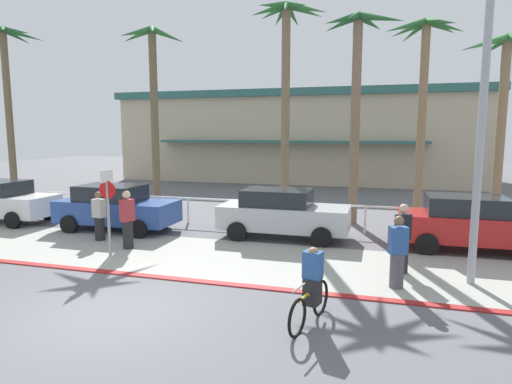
# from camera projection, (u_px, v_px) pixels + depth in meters

# --- Properties ---
(ground_plane) EXTENTS (80.00, 80.00, 0.00)m
(ground_plane) POSITION_uv_depth(u_px,v_px,m) (254.00, 219.00, 18.24)
(ground_plane) COLOR #5B5B60
(sidewalk_strip) EXTENTS (44.00, 4.00, 0.02)m
(sidewalk_strip) POSITION_uv_depth(u_px,v_px,m) (198.00, 256.00, 12.72)
(sidewalk_strip) COLOR #9E9E93
(sidewalk_strip) RESTS_ON ground
(curb_paint) EXTENTS (44.00, 0.24, 0.03)m
(curb_paint) POSITION_uv_depth(u_px,v_px,m) (166.00, 278.00, 10.81)
(curb_paint) COLOR maroon
(curb_paint) RESTS_ON ground
(building_backdrop) EXTENTS (26.52, 12.37, 6.57)m
(building_backdrop) POSITION_uv_depth(u_px,v_px,m) (302.00, 136.00, 34.72)
(building_backdrop) COLOR #BCAD8E
(building_backdrop) RESTS_ON ground
(rail_fence) EXTENTS (18.50, 0.08, 1.04)m
(rail_fence) POSITION_uv_depth(u_px,v_px,m) (243.00, 205.00, 16.70)
(rail_fence) COLOR white
(rail_fence) RESTS_ON ground
(stop_sign_bike_lane) EXTENTS (0.52, 0.56, 2.56)m
(stop_sign_bike_lane) POSITION_uv_depth(u_px,v_px,m) (108.00, 200.00, 12.47)
(stop_sign_bike_lane) COLOR gray
(stop_sign_bike_lane) RESTS_ON ground
(streetlight_curb) EXTENTS (0.24, 2.54, 7.50)m
(streetlight_curb) POSITION_uv_depth(u_px,v_px,m) (485.00, 102.00, 9.62)
(streetlight_curb) COLOR #9EA0A5
(streetlight_curb) RESTS_ON ground
(palm_tree_0) EXTENTS (3.07, 3.69, 9.04)m
(palm_tree_0) POSITION_uv_depth(u_px,v_px,m) (7.00, 72.00, 22.55)
(palm_tree_0) COLOR brown
(palm_tree_0) RESTS_ON ground
(palm_tree_1) EXTENTS (2.84, 3.16, 8.46)m
(palm_tree_1) POSITION_uv_depth(u_px,v_px,m) (153.00, 80.00, 20.12)
(palm_tree_1) COLOR brown
(palm_tree_1) RESTS_ON ground
(palm_tree_2) EXTENTS (3.18, 3.03, 8.96)m
(palm_tree_2) POSITION_uv_depth(u_px,v_px,m) (286.00, 57.00, 18.05)
(palm_tree_2) COLOR #756047
(palm_tree_2) RESTS_ON ground
(palm_tree_3) EXTENTS (3.14, 2.79, 8.13)m
(palm_tree_3) POSITION_uv_depth(u_px,v_px,m) (357.00, 72.00, 16.53)
(palm_tree_3) COLOR #756047
(palm_tree_3) RESTS_ON ground
(palm_tree_4) EXTENTS (3.31, 3.62, 8.38)m
(palm_tree_4) POSITION_uv_depth(u_px,v_px,m) (424.00, 66.00, 18.33)
(palm_tree_4) COLOR #846B4C
(palm_tree_4) RESTS_ON ground
(palm_tree_5) EXTENTS (3.41, 3.37, 7.48)m
(palm_tree_5) POSITION_uv_depth(u_px,v_px,m) (505.00, 78.00, 17.17)
(palm_tree_5) COLOR #846B4C
(palm_tree_5) RESTS_ON ground
(car_white_0) EXTENTS (4.40, 2.02, 1.69)m
(car_white_0) POSITION_uv_depth(u_px,v_px,m) (1.00, 201.00, 17.52)
(car_white_0) COLOR white
(car_white_0) RESTS_ON ground
(car_blue_1) EXTENTS (4.40, 2.02, 1.69)m
(car_blue_1) POSITION_uv_depth(u_px,v_px,m) (116.00, 207.00, 16.02)
(car_blue_1) COLOR #284793
(car_blue_1) RESTS_ON ground
(car_silver_2) EXTENTS (4.40, 2.02, 1.69)m
(car_silver_2) POSITION_uv_depth(u_px,v_px,m) (283.00, 213.00, 14.87)
(car_silver_2) COLOR #B2B7BC
(car_silver_2) RESTS_ON ground
(car_red_3) EXTENTS (4.40, 2.02, 1.69)m
(car_red_3) POSITION_uv_depth(u_px,v_px,m) (472.00, 223.00, 13.24)
(car_red_3) COLOR red
(car_red_3) RESTS_ON ground
(cyclist_yellow_0) EXTENTS (0.51, 1.78, 1.50)m
(cyclist_yellow_0) POSITION_uv_depth(u_px,v_px,m) (311.00, 288.00, 8.21)
(cyclist_yellow_0) COLOR black
(cyclist_yellow_0) RESTS_ON ground
(pedestrian_0) EXTENTS (0.47, 0.41, 1.72)m
(pedestrian_0) POSITION_uv_depth(u_px,v_px,m) (397.00, 255.00, 10.03)
(pedestrian_0) COLOR #4C4C51
(pedestrian_0) RESTS_ON ground
(pedestrian_1) EXTENTS (0.42, 0.47, 1.84)m
(pedestrian_1) POSITION_uv_depth(u_px,v_px,m) (127.00, 222.00, 13.43)
(pedestrian_1) COLOR #232326
(pedestrian_1) RESTS_ON ground
(pedestrian_2) EXTENTS (0.44, 0.37, 1.67)m
(pedestrian_2) POSITION_uv_depth(u_px,v_px,m) (99.00, 218.00, 14.48)
(pedestrian_2) COLOR #232326
(pedestrian_2) RESTS_ON ground
(pedestrian_3) EXTENTS (0.44, 0.48, 1.82)m
(pedestrian_3) POSITION_uv_depth(u_px,v_px,m) (402.00, 241.00, 11.11)
(pedestrian_3) COLOR #232326
(pedestrian_3) RESTS_ON ground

